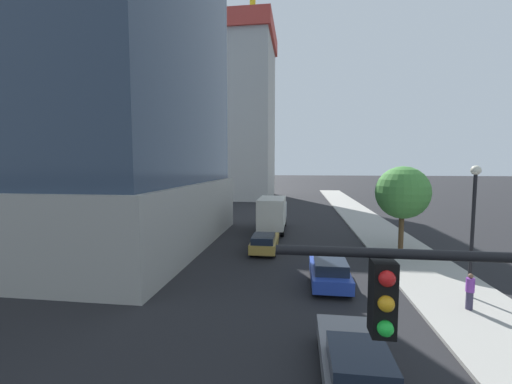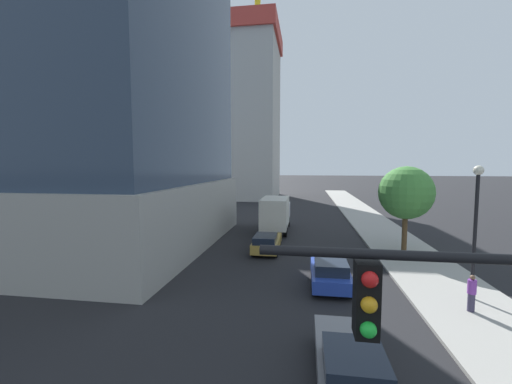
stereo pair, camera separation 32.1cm
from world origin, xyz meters
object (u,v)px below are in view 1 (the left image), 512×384
at_px(street_lamp, 473,212).
at_px(pedestrian_purple_shirt, 470,291).
at_px(construction_building, 233,107).
at_px(box_truck, 273,213).
at_px(car_gray, 355,361).
at_px(car_gold, 265,242).
at_px(street_tree, 403,193).
at_px(car_blue, 329,272).

bearing_deg(street_lamp, pedestrian_purple_shirt, -115.75).
relative_size(construction_building, box_truck, 5.94).
bearing_deg(construction_building, car_gray, -74.80).
xyz_separation_m(street_lamp, car_gold, (-10.47, 7.02, -3.45)).
height_order(street_tree, car_blue, street_tree).
bearing_deg(car_blue, car_gold, 123.79).
height_order(car_gray, pedestrian_purple_shirt, pedestrian_purple_shirt).
height_order(street_lamp, car_gray, street_lamp).
bearing_deg(car_blue, street_lamp, -8.16).
distance_m(car_gray, car_gold, 14.41).
height_order(street_tree, car_gray, street_tree).
relative_size(street_lamp, street_tree, 1.01).
xyz_separation_m(street_lamp, car_blue, (-6.39, 0.92, -3.44)).
bearing_deg(car_gray, street_lamp, 46.78).
bearing_deg(box_truck, construction_building, 107.91).
height_order(construction_building, car_gray, construction_building).
relative_size(street_tree, car_gray, 1.38).
bearing_deg(street_lamp, car_gray, -133.22).
bearing_deg(pedestrian_purple_shirt, car_gray, -136.82).
relative_size(street_tree, car_blue, 1.39).
relative_size(car_gold, box_truck, 0.63).
bearing_deg(car_gray, car_gold, 106.46).
bearing_deg(box_truck, car_blue, -72.97).
bearing_deg(box_truck, street_tree, -31.41).
bearing_deg(pedestrian_purple_shirt, car_blue, 157.23).
xyz_separation_m(street_lamp, street_tree, (-0.62, 8.23, 0.20)).
bearing_deg(street_tree, car_gold, -172.98).
xyz_separation_m(street_tree, car_blue, (-5.77, -7.31, -3.64)).
relative_size(car_gold, pedestrian_purple_shirt, 2.85).
bearing_deg(car_gray, construction_building, 105.20).
distance_m(car_blue, car_gray, 7.72).
bearing_deg(car_gold, car_blue, -56.21).
relative_size(car_blue, box_truck, 0.62).
height_order(street_lamp, car_gold, street_lamp).
relative_size(street_lamp, car_gold, 1.38).
relative_size(street_tree, car_gold, 1.37).
xyz_separation_m(street_lamp, car_gray, (-6.39, -6.80, -3.45)).
bearing_deg(car_gold, street_tree, 7.02).
bearing_deg(street_lamp, car_gold, 146.18).
xyz_separation_m(street_tree, pedestrian_purple_shirt, (-0.09, -9.70, -3.42)).
relative_size(construction_building, car_blue, 9.58).
distance_m(car_gray, box_truck, 21.47).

